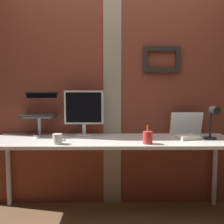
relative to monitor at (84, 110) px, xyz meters
name	(u,v)px	position (x,y,z in m)	size (l,w,h in m)	color
ground_plane	(117,219)	(0.33, -0.24, -1.03)	(6.00, 6.00, 0.00)	brown
brick_wall_back	(116,83)	(0.33, 0.18, 0.27)	(3.15, 0.16, 2.60)	brown
desk	(112,147)	(0.28, -0.18, -0.34)	(2.30, 0.61, 0.76)	silver
monitor	(84,110)	(0.00, 0.00, 0.00)	(0.39, 0.18, 0.46)	silver
laptop_stand	(39,122)	(-0.45, 0.00, -0.13)	(0.28, 0.22, 0.20)	gray
laptop	(41,109)	(-0.45, 0.07, 0.00)	(0.35, 0.27, 0.24)	black
whiteboard_panel	(186,124)	(1.05, 0.03, -0.15)	(0.32, 0.02, 0.24)	white
desk_lamp	(213,119)	(1.22, -0.24, -0.07)	(0.12, 0.20, 0.32)	black
pen_cup	(148,138)	(0.59, -0.39, -0.21)	(0.08, 0.08, 0.17)	red
coffee_mug	(58,139)	(-0.19, -0.39, -0.22)	(0.12, 0.08, 0.09)	silver
paper_clutter_stack	(188,137)	(1.01, -0.18, -0.25)	(0.20, 0.14, 0.04)	silver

